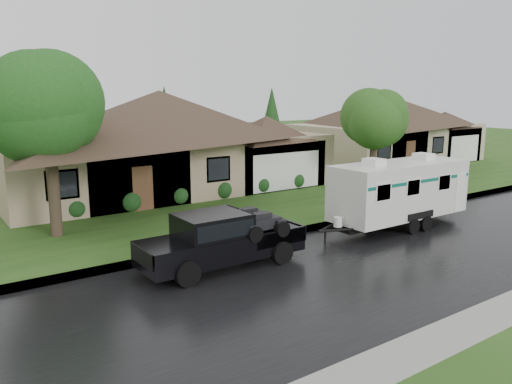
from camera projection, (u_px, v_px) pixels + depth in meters
ground at (281, 259)px, 17.06m from camera, size 140.00×140.00×0.00m
road at (321, 276)px, 15.45m from camera, size 140.00×8.00×0.01m
curb at (245, 241)px, 18.86m from camera, size 140.00×0.50×0.15m
lawn at (124, 189)px, 29.11m from camera, size 140.00×26.00×0.15m
house_main at (166, 128)px, 28.78m from camera, size 19.44×10.80×6.90m
house_neighbor at (390, 122)px, 40.47m from camera, size 15.12×9.72×6.45m
tree_left_green at (47, 111)px, 18.45m from camera, size 4.17×4.17×6.90m
tree_right_green at (375, 120)px, 27.75m from camera, size 3.48×3.48×5.76m
shrub_row at (201, 191)px, 25.54m from camera, size 13.60×1.00×1.00m
pickup_truck at (220, 238)px, 16.10m from camera, size 5.50×2.09×1.83m
travel_trailer at (400, 189)px, 20.92m from camera, size 6.78×2.38×3.04m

